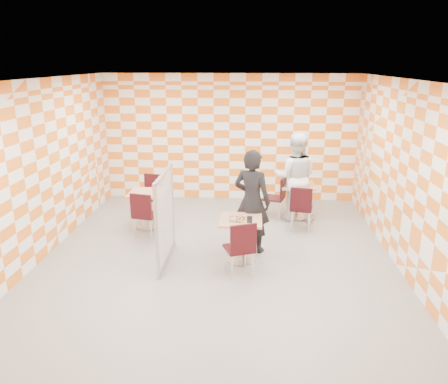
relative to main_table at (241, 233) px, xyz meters
name	(u,v)px	position (x,y,z in m)	size (l,w,h in m)	color
room_shell	(220,167)	(-0.40, 0.56, 0.99)	(7.00, 7.00, 7.00)	gray
main_table	(241,233)	(0.00, 0.00, 0.00)	(0.70, 0.70, 0.75)	tan
second_table	(297,195)	(1.14, 2.21, 0.00)	(0.70, 0.70, 0.75)	tan
empty_table	(148,203)	(-1.93, 1.43, 0.00)	(0.70, 0.70, 0.75)	tan
chair_main_front	(241,245)	(0.02, -0.61, 0.04)	(0.55, 0.55, 0.92)	black
chair_second_front	(301,205)	(1.15, 1.43, 0.04)	(0.49, 0.50, 0.92)	black
chair_second_side	(278,194)	(0.72, 2.12, 0.04)	(0.53, 0.53, 0.92)	black
chair_empty_near	(144,212)	(-1.85, 0.82, 0.04)	(0.50, 0.51, 0.92)	black
chair_empty_far	(152,192)	(-1.99, 2.09, 0.04)	(0.49, 0.50, 0.92)	black
partition	(165,217)	(-1.25, -0.11, 0.28)	(0.08, 1.38, 1.55)	white
man_dark	(252,201)	(0.18, 0.46, 0.41)	(0.67, 0.44, 1.84)	black
man_white	(295,177)	(1.07, 2.11, 0.43)	(0.91, 0.71, 1.87)	white
pizza_on_foil	(241,218)	(0.00, -0.02, 0.26)	(0.40, 0.40, 0.04)	silver
sport_bottle	(290,179)	(0.97, 2.34, 0.33)	(0.06, 0.06, 0.20)	white
soda_bottle	(306,180)	(1.32, 2.22, 0.34)	(0.07, 0.07, 0.23)	black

